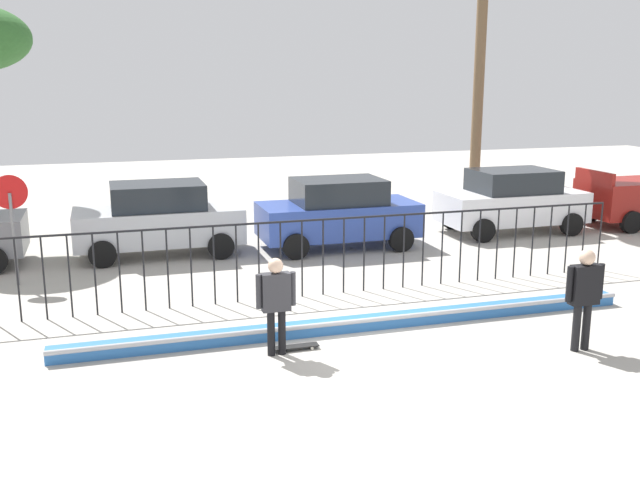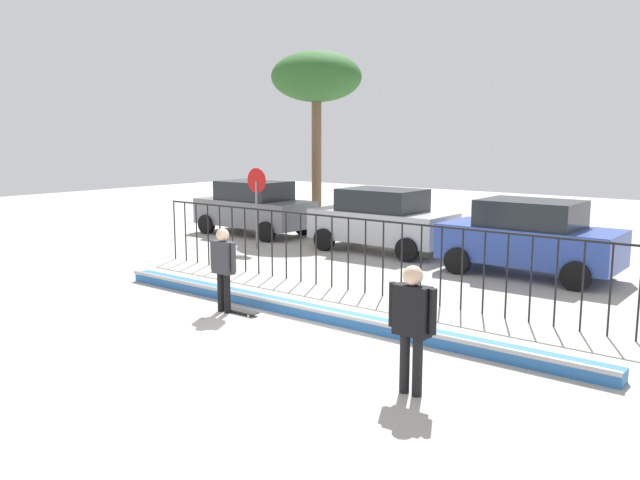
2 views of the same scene
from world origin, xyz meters
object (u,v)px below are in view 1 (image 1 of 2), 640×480
Objects in this scene: camera_operator at (584,290)px; stop_sign at (12,215)px; skateboarder at (276,297)px; parked_car_blue at (338,213)px; parked_car_silver at (159,218)px; parked_car_white at (512,200)px; skateboard at (296,347)px.

stop_sign reaches higher than camera_operator.
camera_operator is at bearing -13.09° from skateboarder.
camera_operator is at bearing -79.16° from parked_car_blue.
parked_car_silver is 3.91m from stop_sign.
parked_car_silver is at bearing -22.71° from camera_operator.
parked_car_blue is at bearing 9.60° from stop_sign.
stop_sign reaches higher than skateboarder.
stop_sign reaches higher than parked_car_blue.
skateboarder is 0.39× the size of parked_car_white.
parked_car_silver is 1.00× the size of parked_car_blue.
parked_car_blue is at bearing -8.04° from parked_car_silver.
stop_sign reaches higher than skateboard.
stop_sign is at bearing -3.99° from camera_operator.
skateboarder is 2.11× the size of skateboard.
parked_car_white is (9.05, 7.48, -0.04)m from skateboarder.
skateboarder reaches higher than skateboard.
stop_sign is at bearing 130.23° from skateboarder.
parked_car_silver is (-6.34, 9.05, -0.10)m from camera_operator.
skateboard is 7.69m from stop_sign.
stop_sign is (-9.65, 7.08, 0.55)m from camera_operator.
parked_car_white is (5.59, 0.35, 0.00)m from parked_car_blue.
parked_car_blue is (3.09, 7.01, 0.91)m from skateboard.
parked_car_blue is 1.00× the size of parked_car_white.
parked_car_white is 1.72× the size of stop_sign.
parked_car_silver is at bearing 174.02° from parked_car_white.
skateboard is at bearing -113.57° from parked_car_blue.
skateboard is (0.36, 0.11, -0.95)m from skateboarder.
skateboarder is 1.03m from skateboard.
parked_car_silver reaches higher than camera_operator.
stop_sign is at bearing -177.42° from parked_car_white.
parked_car_blue is at bearing 48.16° from skateboard.
parked_car_blue is 5.60m from parked_car_white.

